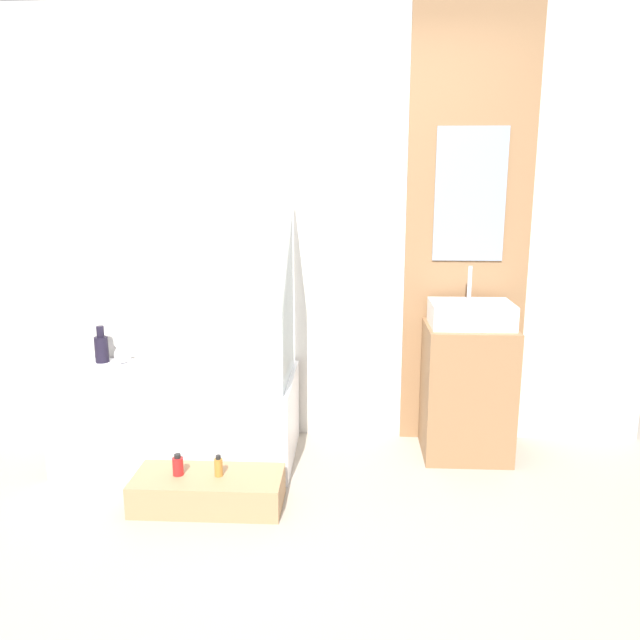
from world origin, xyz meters
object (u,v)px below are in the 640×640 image
Objects in this scene: wooden_step_bench at (208,490)px; bottle_soap_secondary at (219,467)px; bathtub at (182,416)px; sink at (471,314)px; vase_round_light at (123,355)px; vase_tall_dark at (101,347)px; bottle_soap_primary at (178,466)px.

bottle_soap_secondary reaches higher than wooden_step_bench.
wooden_step_bench is (0.28, -0.57, -0.17)m from bathtub.
wooden_step_bench is at bearing -153.65° from sink.
wooden_step_bench is 6.81× the size of bottle_soap_secondary.
sink is at bearing -3.65° from vase_round_light.
sink is 2.25m from vase_tall_dark.
bottle_soap_primary is at bearing -50.21° from vase_tall_dark.
vase_tall_dark is at bearing 129.79° from bottle_soap_primary.
bottle_soap_primary is at bearing -55.86° from vase_round_light.
vase_tall_dark is at bearing 137.16° from bottle_soap_secondary.
vase_round_light is at bearing 130.66° from wooden_step_bench.
wooden_step_bench is 3.25× the size of vase_tall_dark.
vase_round_light is (-2.10, 0.13, -0.31)m from sink.
bottle_soap_primary is at bearing 180.00° from wooden_step_bench.
sink is at bearing -3.70° from vase_tall_dark.
bottle_soap_secondary is at bearing -42.84° from vase_tall_dark.
wooden_step_bench is 0.14m from bottle_soap_secondary.
wooden_step_bench is 1.61× the size of sink.
sink is 4.18× the size of bottle_soap_primary.
bathtub reaches higher than bottle_soap_primary.
vase_tall_dark reaches higher than bottle_soap_secondary.
wooden_step_bench is at bearing -49.34° from vase_round_light.
bottle_soap_secondary is (0.90, -0.83, -0.37)m from vase_tall_dark.
bottle_soap_primary is (-0.15, 0.00, 0.13)m from wooden_step_bench.
bottle_soap_secondary is at bearing -152.70° from sink.
vase_tall_dark is 2.10× the size of bottle_soap_secondary.
bottle_soap_primary is (-1.54, -0.69, -0.64)m from sink.
sink reaches higher than wooden_step_bench.
bottle_soap_primary is (0.69, -0.83, -0.37)m from vase_tall_dark.
wooden_step_bench is at bearing -44.67° from vase_tall_dark.
vase_round_light is at bearing 132.82° from bottle_soap_secondary.
wooden_step_bench is 6.73× the size of bottle_soap_primary.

